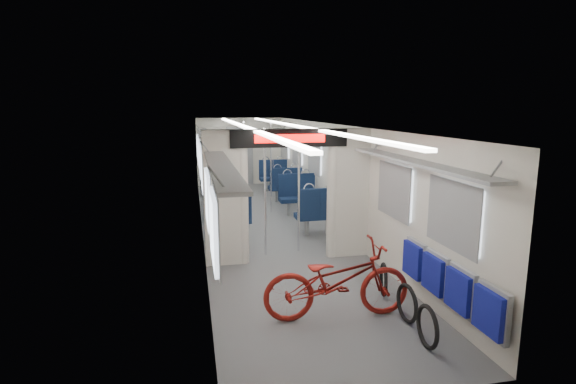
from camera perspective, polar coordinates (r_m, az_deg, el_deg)
The scene contains 14 objects.
carriage at distance 9.41m, azimuth -2.18°, elevation 3.64°, with size 12.00×12.02×2.31m.
bicycle at distance 5.84m, azimuth 6.26°, elevation -11.11°, with size 0.66×1.90×1.00m, color maroon.
flip_bench at distance 5.87m, azimuth 19.56°, elevation -10.73°, with size 0.12×2.14×0.55m.
bike_hoop_a at distance 5.47m, azimuth 17.26°, elevation -16.25°, with size 0.51×0.51×0.05m, color black.
bike_hoop_b at distance 5.98m, azimuth 14.85°, elevation -13.72°, with size 0.50×0.50×0.05m, color black.
bike_hoop_c at distance 6.68m, azimuth 12.03°, elevation -10.99°, with size 0.49×0.49×0.05m, color black.
seat_bay_near_left at distance 9.97m, azimuth -7.96°, elevation -1.66°, with size 0.90×2.04×1.09m.
seat_bay_near_right at distance 10.31m, azimuth 2.43°, elevation -1.04°, with size 0.94×2.20×1.14m.
seat_bay_far_left at distance 13.03m, azimuth -8.99°, elevation 1.24°, with size 0.91×2.06×1.09m.
seat_bay_far_right at distance 13.55m, azimuth -1.14°, elevation 1.76°, with size 0.92×2.10×1.11m.
stanchion_near_left at distance 8.04m, azimuth -2.93°, elevation -0.13°, with size 0.04×0.04×2.30m, color silver.
stanchion_near_right at distance 8.24m, azimuth 1.37°, elevation 0.15°, with size 0.04×0.04×2.30m, color silver.
stanchion_far_left at distance 11.69m, azimuth -5.53°, elevation 3.26°, with size 0.04×0.04×2.30m, color silver.
stanchion_far_right at distance 11.36m, azimuth -2.19°, elevation 3.09°, with size 0.04×0.04×2.30m, color silver.
Camera 1 is at (-1.61, -9.46, 2.67)m, focal length 28.00 mm.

